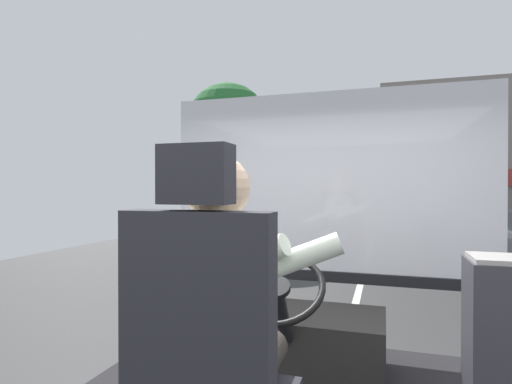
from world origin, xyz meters
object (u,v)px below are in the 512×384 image
at_px(parked_car_green, 473,220).
at_px(parked_car_red, 461,211).
at_px(steering_console, 296,340).
at_px(fare_box, 499,364).
at_px(driver_seat, 210,381).
at_px(bus_driver, 223,302).

height_order(parked_car_green, parked_car_red, parked_car_red).
relative_size(steering_console, parked_car_red, 0.25).
distance_m(fare_box, parked_car_red, 20.45).
distance_m(driver_seat, parked_car_red, 21.34).
bearing_deg(fare_box, bus_driver, -148.45).
bearing_deg(steering_console, driver_seat, -90.00).
bearing_deg(fare_box, driver_seat, -144.09).
height_order(driver_seat, bus_driver, driver_seat).
height_order(driver_seat, steering_console, driver_seat).
relative_size(bus_driver, steering_console, 0.77).
bearing_deg(parked_car_red, driver_seat, -101.12).
relative_size(driver_seat, fare_box, 1.46).
relative_size(bus_driver, parked_car_red, 0.19).
bearing_deg(bus_driver, fare_box, 31.55).
bearing_deg(parked_car_red, fare_box, -98.76).
xyz_separation_m(bus_driver, fare_box, (1.00, 0.61, -0.34)).
relative_size(driver_seat, parked_car_red, 0.31).
relative_size(fare_box, parked_car_red, 0.21).
bearing_deg(parked_car_green, driver_seat, -103.16).
relative_size(steering_console, fare_box, 1.21).
height_order(bus_driver, steering_console, bus_driver).
bearing_deg(parked_car_red, steering_console, -101.86).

